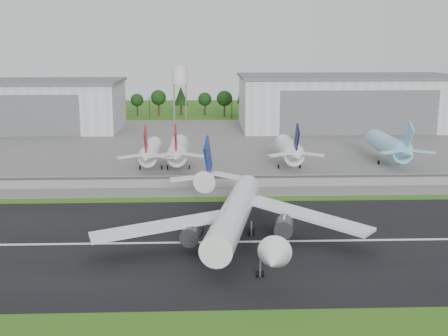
{
  "coord_description": "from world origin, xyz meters",
  "views": [
    {
      "loc": [
        6.9,
        -99.39,
        40.45
      ],
      "look_at": [
        11.97,
        40.0,
        9.0
      ],
      "focal_mm": 45.0,
      "sensor_mm": 36.0,
      "label": 1
    }
  ],
  "objects_px": {
    "parked_jet_red_b": "(178,151)",
    "parked_jet_navy": "(290,150)",
    "parked_jet_red_a": "(150,152)",
    "parked_jet_skyblue": "(391,146)",
    "main_airliner": "(235,220)"
  },
  "relations": [
    {
      "from": "main_airliner",
      "to": "parked_jet_red_b",
      "type": "height_order",
      "value": "main_airliner"
    },
    {
      "from": "parked_jet_navy",
      "to": "parked_jet_skyblue",
      "type": "distance_m",
      "value": 34.88
    },
    {
      "from": "parked_jet_red_b",
      "to": "parked_jet_navy",
      "type": "xyz_separation_m",
      "value": [
        36.02,
        -0.0,
        -0.03
      ]
    },
    {
      "from": "parked_jet_red_b",
      "to": "parked_jet_navy",
      "type": "distance_m",
      "value": 36.02
    },
    {
      "from": "parked_jet_red_b",
      "to": "parked_jet_navy",
      "type": "bearing_deg",
      "value": -0.01
    },
    {
      "from": "parked_jet_red_b",
      "to": "parked_jet_skyblue",
      "type": "xyz_separation_m",
      "value": [
        70.54,
        5.02,
        0.09
      ]
    },
    {
      "from": "parked_jet_red_b",
      "to": "parked_jet_red_a",
      "type": "bearing_deg",
      "value": -179.73
    },
    {
      "from": "parked_jet_red_a",
      "to": "parked_jet_skyblue",
      "type": "xyz_separation_m",
      "value": [
        79.43,
        5.06,
        0.39
      ]
    },
    {
      "from": "parked_jet_navy",
      "to": "parked_jet_skyblue",
      "type": "xyz_separation_m",
      "value": [
        34.52,
        5.02,
        0.12
      ]
    },
    {
      "from": "main_airliner",
      "to": "parked_jet_skyblue",
      "type": "relative_size",
      "value": 1.58
    },
    {
      "from": "main_airliner",
      "to": "parked_jet_skyblue",
      "type": "height_order",
      "value": "main_airliner"
    },
    {
      "from": "main_airliner",
      "to": "parked_jet_skyblue",
      "type": "xyz_separation_m",
      "value": [
        56.01,
        72.04,
        1.6
      ]
    },
    {
      "from": "parked_jet_red_a",
      "to": "parked_jet_red_b",
      "type": "height_order",
      "value": "parked_jet_red_b"
    },
    {
      "from": "parked_jet_red_a",
      "to": "parked_jet_skyblue",
      "type": "height_order",
      "value": "parked_jet_skyblue"
    },
    {
      "from": "parked_jet_red_b",
      "to": "parked_jet_skyblue",
      "type": "height_order",
      "value": "parked_jet_skyblue"
    }
  ]
}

